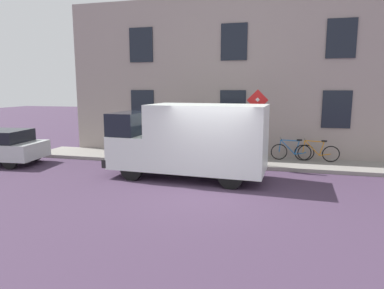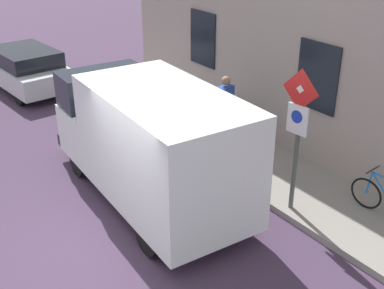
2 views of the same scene
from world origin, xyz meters
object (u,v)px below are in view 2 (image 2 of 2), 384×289
delivery_van (150,140)px  parked_hatchback (25,68)px  litter_bin (208,136)px  pedestrian (225,107)px  sign_post_stacked (298,122)px

delivery_van → parked_hatchback: 8.26m
delivery_van → litter_bin: bearing=-66.5°
pedestrian → parked_hatchback: bearing=4.4°
pedestrian → litter_bin: size_ratio=1.91×
litter_bin → sign_post_stacked: bearing=-92.8°
sign_post_stacked → litter_bin: (0.14, 2.84, -1.38)m
delivery_van → litter_bin: size_ratio=6.02×
pedestrian → litter_bin: bearing=95.7°
sign_post_stacked → pedestrian: (0.84, 3.11, -0.90)m
sign_post_stacked → litter_bin: 3.16m
sign_post_stacked → pedestrian: size_ratio=1.58×
delivery_van → pedestrian: (2.76, 1.05, -0.26)m
parked_hatchback → litter_bin: bearing=-170.7°
litter_bin → delivery_van: bearing=-159.2°
parked_hatchback → litter_bin: (1.89, -7.46, -0.14)m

